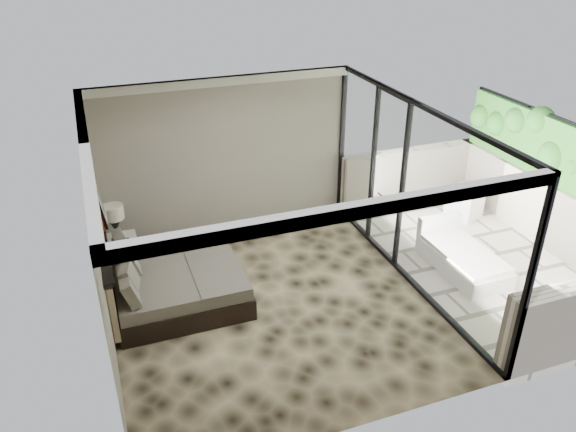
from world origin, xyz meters
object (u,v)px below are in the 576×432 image
object	(u,v)px
ottoman	(464,203)
lounger	(462,257)
bed	(171,282)
table_lamp	(114,218)
nightstand	(122,253)

from	to	relation	value
ottoman	lounger	world-z (taller)	lounger
bed	lounger	xyz separation A→B (m)	(4.58, -0.73, -0.12)
bed	table_lamp	bearing A→B (deg)	117.24
nightstand	lounger	world-z (taller)	lounger
lounger	bed	bearing A→B (deg)	170.70
bed	ottoman	world-z (taller)	bed
lounger	table_lamp	bearing A→B (deg)	159.29
table_lamp	lounger	xyz separation A→B (m)	(5.20, -1.95, -0.70)
bed	nightstand	bearing A→B (deg)	116.65
table_lamp	ottoman	size ratio (longest dim) A/B	1.10
table_lamp	lounger	size ratio (longest dim) A/B	0.37
ottoman	bed	bearing A→B (deg)	-172.04
table_lamp	ottoman	xyz separation A→B (m)	(6.35, -0.41, -0.63)
bed	lounger	size ratio (longest dim) A/B	1.21
bed	nightstand	size ratio (longest dim) A/B	3.58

